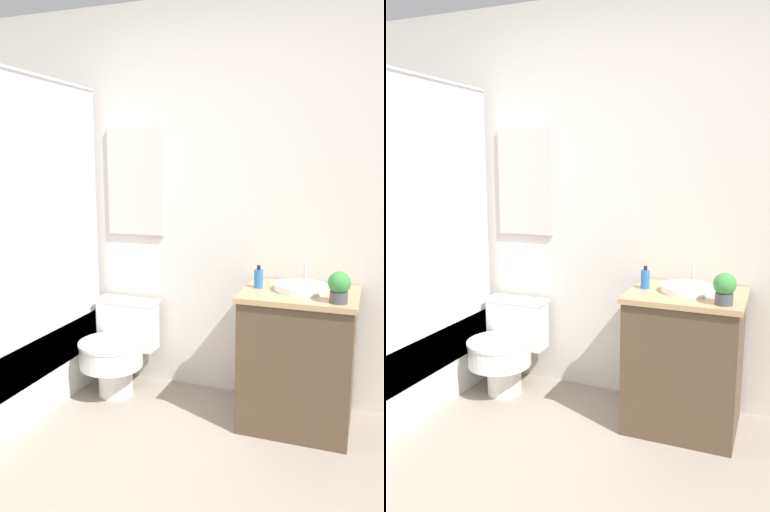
% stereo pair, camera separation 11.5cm
% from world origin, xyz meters
% --- Properties ---
extents(wall_back, '(3.30, 0.07, 2.50)m').
position_xyz_m(wall_back, '(-0.01, 1.89, 1.25)').
color(wall_back, silver).
rests_on(wall_back, ground_plane).
extents(toilet, '(0.42, 0.52, 0.60)m').
position_xyz_m(toilet, '(-0.34, 1.60, 0.31)').
color(toilet, white).
rests_on(toilet, ground_plane).
extents(vanity, '(0.64, 0.53, 0.79)m').
position_xyz_m(vanity, '(0.83, 1.59, 0.40)').
color(vanity, brown).
rests_on(vanity, ground_plane).
extents(sink, '(0.30, 0.33, 0.13)m').
position_xyz_m(sink, '(0.83, 1.61, 0.81)').
color(sink, white).
rests_on(sink, vanity).
extents(soap_bottle, '(0.05, 0.05, 0.13)m').
position_xyz_m(soap_bottle, '(0.59, 1.60, 0.85)').
color(soap_bottle, '#2D6BB2').
rests_on(soap_bottle, vanity).
extents(potted_plant, '(0.12, 0.12, 0.16)m').
position_xyz_m(potted_plant, '(1.05, 1.42, 0.88)').
color(potted_plant, '#4C4C51').
rests_on(potted_plant, vanity).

